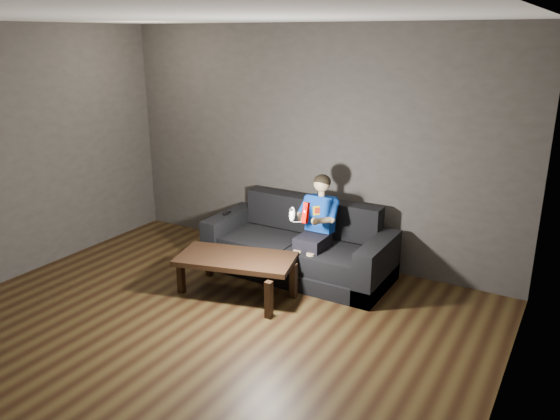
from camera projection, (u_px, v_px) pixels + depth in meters
The scene contains 10 objects.
floor at pixel (174, 350), 4.66m from camera, with size 5.00×5.00×0.00m, color black.
back_wall at pixel (310, 145), 6.30m from camera, with size 5.00×0.04×2.70m, color #34312D.
right_wall at pixel (503, 264), 3.05m from camera, with size 0.04×5.00×2.70m, color #34312D.
ceiling at pixel (151, 15), 3.83m from camera, with size 5.00×5.00×0.02m, color white.
sofa at pixel (299, 251), 6.11m from camera, with size 2.06×0.89×0.80m.
child at pixel (317, 220), 5.82m from camera, with size 0.44×0.54×1.08m.
wii_remote_red at pixel (306, 213), 5.38m from camera, with size 0.06×0.08×0.21m.
nunchuk_white at pixel (292, 214), 5.47m from camera, with size 0.08×0.11×0.16m.
wii_remote_black at pixel (227, 213), 6.39m from camera, with size 0.06×0.15×0.03m.
coffee_table at pixel (236, 262), 5.54m from camera, with size 1.29×0.87×0.43m.
Camera 1 is at (2.84, -3.05, 2.57)m, focal length 35.00 mm.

